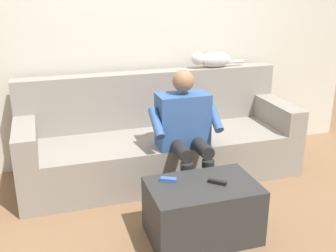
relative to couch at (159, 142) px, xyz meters
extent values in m
plane|color=#846042|center=(0.00, 0.75, -0.31)|extent=(8.00, 8.00, 0.00)
cube|color=beige|center=(0.00, -0.47, 1.02)|extent=(4.55, 0.06, 2.67)
cube|color=gray|center=(0.00, 0.15, -0.11)|extent=(2.16, 0.65, 0.41)
cube|color=gray|center=(0.00, -0.27, 0.15)|extent=(2.53, 0.17, 0.93)
cube|color=gray|center=(-1.17, 0.15, 0.00)|extent=(0.18, 0.65, 0.63)
cube|color=gray|center=(1.17, 0.15, 0.00)|extent=(0.18, 0.65, 0.63)
cube|color=#2D2D2D|center=(0.00, 1.09, -0.10)|extent=(0.76, 0.49, 0.42)
cube|color=#335693|center=(-0.11, 0.35, 0.32)|extent=(0.43, 0.24, 0.46)
sphere|color=#936B4C|center=(-0.11, 0.35, 0.66)|extent=(0.18, 0.18, 0.18)
cylinder|color=black|center=(-0.20, 0.53, 0.15)|extent=(0.11, 0.36, 0.11)
cylinder|color=black|center=(-0.02, 0.53, 0.15)|extent=(0.11, 0.36, 0.11)
cylinder|color=black|center=(-0.20, 0.71, -0.11)|extent=(0.10, 0.10, 0.41)
cylinder|color=black|center=(-0.02, 0.71, -0.11)|extent=(0.10, 0.10, 0.41)
cylinder|color=#335693|center=(-0.36, 0.43, 0.35)|extent=(0.08, 0.27, 0.22)
cylinder|color=#335693|center=(0.15, 0.43, 0.35)|extent=(0.08, 0.27, 0.22)
ellipsoid|color=silver|center=(-0.66, -0.27, 0.69)|extent=(0.32, 0.15, 0.15)
sphere|color=silver|center=(-0.47, -0.27, 0.71)|extent=(0.13, 0.13, 0.13)
cone|color=silver|center=(-0.48, -0.30, 0.76)|extent=(0.05, 0.05, 0.04)
cone|color=silver|center=(-0.48, -0.23, 0.76)|extent=(0.05, 0.05, 0.04)
cylinder|color=silver|center=(-0.88, -0.27, 0.66)|extent=(0.18, 0.03, 0.03)
cube|color=#3860B7|center=(0.21, 0.97, 0.12)|extent=(0.12, 0.09, 0.03)
cube|color=black|center=(-0.10, 1.11, 0.12)|extent=(0.12, 0.11, 0.03)
camera|label=1|loc=(1.00, 3.45, 1.44)|focal=44.14mm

